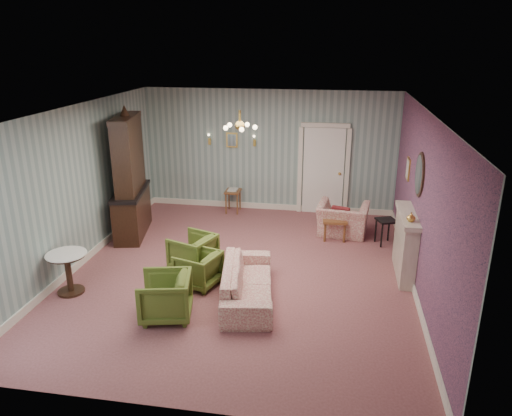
% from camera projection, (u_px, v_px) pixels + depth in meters
% --- Properties ---
extents(floor, '(7.00, 7.00, 0.00)m').
position_uv_depth(floor, '(241.00, 272.00, 8.79)').
color(floor, '#915456').
rests_on(floor, ground).
extents(ceiling, '(7.00, 7.00, 0.00)m').
position_uv_depth(ceiling, '(240.00, 110.00, 7.83)').
color(ceiling, white).
rests_on(ceiling, ground).
extents(wall_back, '(6.00, 0.00, 6.00)m').
position_uv_depth(wall_back, '(269.00, 151.00, 11.57)').
color(wall_back, gray).
rests_on(wall_back, ground).
extents(wall_front, '(6.00, 0.00, 6.00)m').
position_uv_depth(wall_front, '(175.00, 297.00, 5.06)').
color(wall_front, gray).
rests_on(wall_front, ground).
extents(wall_left, '(0.00, 7.00, 7.00)m').
position_uv_depth(wall_left, '(78.00, 187.00, 8.78)').
color(wall_left, gray).
rests_on(wall_left, ground).
extents(wall_right, '(0.00, 7.00, 7.00)m').
position_uv_depth(wall_right, '(423.00, 205.00, 7.84)').
color(wall_right, gray).
rests_on(wall_right, ground).
extents(wall_right_floral, '(0.00, 7.00, 7.00)m').
position_uv_depth(wall_right_floral, '(422.00, 205.00, 7.85)').
color(wall_right_floral, '#B95C7A').
rests_on(wall_right_floral, ground).
extents(door, '(1.12, 0.12, 2.16)m').
position_uv_depth(door, '(323.00, 169.00, 11.45)').
color(door, white).
rests_on(door, floor).
extents(olive_chair_a, '(0.83, 0.87, 0.76)m').
position_uv_depth(olive_chair_a, '(165.00, 295.00, 7.25)').
color(olive_chair_a, '#566925').
rests_on(olive_chair_a, floor).
extents(olive_chair_b, '(0.77, 0.80, 0.67)m').
position_uv_depth(olive_chair_b, '(198.00, 267.00, 8.23)').
color(olive_chair_b, '#566925').
rests_on(olive_chair_b, floor).
extents(olive_chair_c, '(0.86, 0.89, 0.72)m').
position_uv_depth(olive_chair_c, '(193.00, 250.00, 8.83)').
color(olive_chair_c, '#566925').
rests_on(olive_chair_c, floor).
extents(sofa_chintz, '(0.88, 2.04, 0.77)m').
position_uv_depth(sofa_chintz, '(247.00, 277.00, 7.78)').
color(sofa_chintz, '#A4424A').
rests_on(sofa_chintz, floor).
extents(wingback_chair, '(1.12, 0.81, 0.91)m').
position_uv_depth(wingback_chair, '(343.00, 214.00, 10.34)').
color(wingback_chair, '#A4424A').
rests_on(wingback_chair, floor).
extents(dresser, '(0.88, 1.69, 2.69)m').
position_uv_depth(dresser, '(129.00, 173.00, 10.09)').
color(dresser, black).
rests_on(dresser, floor).
extents(fireplace, '(0.30, 1.40, 1.16)m').
position_uv_depth(fireplace, '(405.00, 244.00, 8.53)').
color(fireplace, beige).
rests_on(fireplace, floor).
extents(mantel_vase, '(0.15, 0.15, 0.15)m').
position_uv_depth(mantel_vase, '(411.00, 217.00, 7.94)').
color(mantel_vase, gold).
rests_on(mantel_vase, fireplace).
extents(oval_mirror, '(0.04, 0.76, 0.84)m').
position_uv_depth(oval_mirror, '(419.00, 175.00, 8.09)').
color(oval_mirror, white).
rests_on(oval_mirror, wall_right).
extents(framed_print, '(0.04, 0.34, 0.42)m').
position_uv_depth(framed_print, '(408.00, 169.00, 9.43)').
color(framed_print, gold).
rests_on(framed_print, wall_right).
extents(coffee_table, '(0.55, 0.92, 0.46)m').
position_uv_depth(coffee_table, '(334.00, 225.00, 10.37)').
color(coffee_table, brown).
rests_on(coffee_table, floor).
extents(side_table_black, '(0.46, 0.46, 0.54)m').
position_uv_depth(side_table_black, '(385.00, 232.00, 9.89)').
color(side_table_black, black).
rests_on(side_table_black, floor).
extents(pedestal_table, '(0.69, 0.69, 0.71)m').
position_uv_depth(pedestal_table, '(69.00, 273.00, 7.97)').
color(pedestal_table, black).
rests_on(pedestal_table, floor).
extents(nesting_table, '(0.36, 0.45, 0.59)m').
position_uv_depth(nesting_table, '(233.00, 200.00, 11.76)').
color(nesting_table, brown).
rests_on(nesting_table, floor).
extents(gilt_mirror_back, '(0.28, 0.06, 0.36)m').
position_uv_depth(gilt_mirror_back, '(232.00, 140.00, 11.59)').
color(gilt_mirror_back, gold).
rests_on(gilt_mirror_back, wall_back).
extents(sconce_left, '(0.16, 0.12, 0.30)m').
position_uv_depth(sconce_left, '(209.00, 139.00, 11.66)').
color(sconce_left, gold).
rests_on(sconce_left, wall_back).
extents(sconce_right, '(0.16, 0.12, 0.30)m').
position_uv_depth(sconce_right, '(254.00, 141.00, 11.49)').
color(sconce_right, gold).
rests_on(sconce_right, wall_back).
extents(chandelier, '(0.56, 0.56, 0.36)m').
position_uv_depth(chandelier, '(240.00, 127.00, 7.92)').
color(chandelier, gold).
rests_on(chandelier, ceiling).
extents(burgundy_cushion, '(0.41, 0.28, 0.39)m').
position_uv_depth(burgundy_cushion, '(341.00, 215.00, 10.21)').
color(burgundy_cushion, maroon).
rests_on(burgundy_cushion, wingback_chair).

